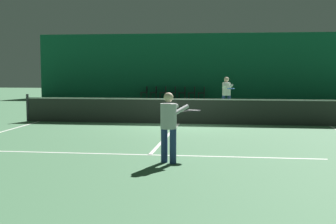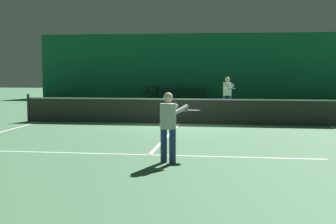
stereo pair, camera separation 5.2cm
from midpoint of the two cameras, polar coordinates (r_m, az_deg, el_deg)
ground_plane at (r=17.55m, az=1.23°, el=-1.43°), size 60.00×60.00×0.00m
backdrop_curtain at (r=32.07m, az=4.15°, el=5.60°), size 23.00×0.12×4.44m
court_line_baseline_far at (r=29.35m, az=3.80°, el=1.30°), size 11.00×0.10×0.00m
court_line_service_far at (r=23.88m, az=2.93°, el=0.37°), size 8.25×0.10×0.00m
court_line_service_near at (r=11.28m, az=-2.37°, el=-5.24°), size 8.25×0.10×0.00m
court_line_sideline_left at (r=18.95m, az=-15.53°, el=-1.12°), size 0.10×23.80×0.00m
court_line_sideline_right at (r=17.80m, az=19.12°, el=-1.62°), size 0.10×23.80×0.00m
court_line_centre at (r=17.55m, az=1.23°, el=-1.43°), size 0.10×12.80×0.00m
tennis_net at (r=17.49m, az=1.24°, el=0.23°), size 12.00×0.10×1.07m
player_near at (r=10.21m, az=0.08°, el=-1.21°), size 0.95×1.29×1.55m
player_far at (r=21.74m, az=7.09°, el=2.42°), size 0.63×1.40×1.68m
courtside_chair_0 at (r=32.03m, az=-2.87°, el=2.51°), size 0.44×0.44×0.84m
courtside_chair_1 at (r=31.91m, az=-1.71°, el=2.50°), size 0.44×0.44×0.84m
courtside_chair_2 at (r=31.82m, az=-0.54°, el=2.50°), size 0.44×0.44×0.84m
courtside_chair_3 at (r=31.73m, az=0.63°, el=2.49°), size 0.44×0.44×0.84m
courtside_chair_4 at (r=31.66m, az=1.81°, el=2.48°), size 0.44×0.44×0.84m
courtside_chair_5 at (r=31.60m, az=2.99°, el=2.47°), size 0.44×0.44×0.84m
courtside_chair_6 at (r=31.55m, az=4.18°, el=2.46°), size 0.44×0.44×0.84m
tennis_ball at (r=14.38m, az=-0.51°, el=-2.80°), size 0.07×0.07×0.07m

